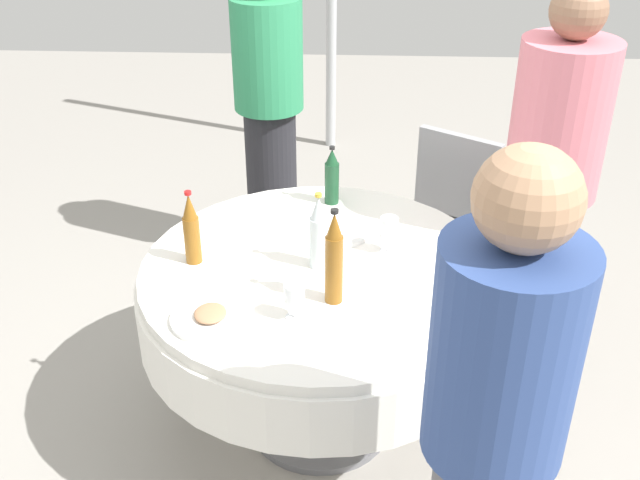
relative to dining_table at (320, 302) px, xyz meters
name	(u,v)px	position (x,y,z in m)	size (l,w,h in m)	color
ground_plane	(320,422)	(0.00, 0.00, -0.59)	(10.00, 10.00, 0.00)	gray
dining_table	(320,302)	(0.00, 0.00, 0.00)	(1.30, 1.30, 0.74)	white
bottle_clear_rear	(318,233)	(-0.01, -0.01, 0.28)	(0.06, 0.06, 0.28)	silver
bottle_amber_south	(334,259)	(0.20, 0.05, 0.31)	(0.06, 0.06, 0.34)	#8C5619
bottle_dark_green_inner	(332,177)	(-0.49, 0.02, 0.26)	(0.06, 0.06, 0.25)	#194728
bottle_amber_outer	(191,230)	(-0.02, -0.45, 0.28)	(0.06, 0.06, 0.28)	#8C5619
wine_glass_outer	(389,229)	(-0.11, 0.24, 0.24)	(0.06, 0.06, 0.14)	white
wine_glass_west	(294,294)	(0.31, -0.07, 0.24)	(0.07, 0.07, 0.13)	white
plate_left	(211,317)	(0.33, -0.33, 0.16)	(0.25, 0.25, 0.04)	white
plate_north	(340,232)	(-0.23, 0.07, 0.16)	(0.22, 0.22, 0.02)	white
spoon_south	(236,228)	(-0.25, -0.33, 0.15)	(0.18, 0.02, 0.01)	silver
person_rear	(491,435)	(0.89, 0.45, 0.25)	(0.34, 0.34, 1.59)	slate
person_south	(269,110)	(-1.29, -0.31, 0.24)	(0.34, 0.34, 1.59)	#26262B
person_inner	(547,199)	(-0.31, 0.83, 0.28)	(0.34, 0.34, 1.66)	slate
chair_right	(464,197)	(-0.99, 0.64, -0.07)	(0.55, 0.55, 0.87)	#99999E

